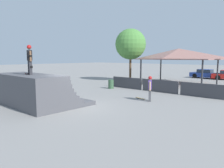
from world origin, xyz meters
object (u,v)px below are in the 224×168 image
(bystander_walking, at_px, (150,86))
(trash_bin, at_px, (111,84))
(tree_beside_pavilion, at_px, (131,44))
(parked_car_blue, at_px, (205,74))
(skateboard_on_deck, at_px, (28,73))
(skateboard_on_ground, at_px, (140,98))
(skater_on_deck, at_px, (30,58))

(bystander_walking, relative_size, trash_bin, 2.03)
(tree_beside_pavilion, bearing_deg, parked_car_blue, 60.60)
(tree_beside_pavilion, bearing_deg, bystander_walking, -46.31)
(skateboard_on_deck, relative_size, trash_bin, 0.98)
(trash_bin, bearing_deg, tree_beside_pavilion, 112.59)
(bystander_walking, distance_m, trash_bin, 6.62)
(bystander_walking, relative_size, parked_car_blue, 0.41)
(skateboard_on_ground, relative_size, parked_car_blue, 0.20)
(trash_bin, bearing_deg, skateboard_on_deck, -82.63)
(skateboard_on_deck, bearing_deg, bystander_walking, 60.32)
(skateboard_on_ground, xyz_separation_m, trash_bin, (-5.14, 2.46, 0.37))
(tree_beside_pavilion, height_order, parked_car_blue, tree_beside_pavilion)
(skater_on_deck, xyz_separation_m, tree_beside_pavilion, (-4.33, 15.44, 1.61))
(skateboard_on_ground, height_order, tree_beside_pavilion, tree_beside_pavilion)
(parked_car_blue, bearing_deg, trash_bin, -98.96)
(skater_on_deck, height_order, trash_bin, skater_on_deck)
(bystander_walking, bearing_deg, skateboard_on_ground, 46.77)
(tree_beside_pavilion, relative_size, parked_car_blue, 1.56)
(skateboard_on_deck, xyz_separation_m, skateboard_on_ground, (4.00, 6.37, -1.95))
(skateboard_on_ground, bearing_deg, skater_on_deck, 70.32)
(bystander_walking, relative_size, skateboard_on_ground, 2.04)
(tree_beside_pavilion, height_order, trash_bin, tree_beside_pavilion)
(tree_beside_pavilion, xyz_separation_m, parked_car_blue, (5.71, 10.14, -3.98))
(bystander_walking, height_order, trash_bin, bystander_walking)
(skater_on_deck, height_order, bystander_walking, skater_on_deck)
(tree_beside_pavilion, bearing_deg, skater_on_deck, -74.35)
(skater_on_deck, distance_m, tree_beside_pavilion, 16.12)
(bystander_walking, relative_size, tree_beside_pavilion, 0.27)
(skateboard_on_deck, relative_size, skateboard_on_ground, 0.99)
(trash_bin, height_order, parked_car_blue, parked_car_blue)
(tree_beside_pavilion, distance_m, parked_car_blue, 12.30)
(skater_on_deck, height_order, parked_car_blue, skater_on_deck)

